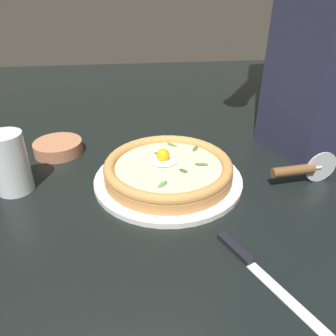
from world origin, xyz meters
name	(u,v)px	position (x,y,z in m)	size (l,w,h in m)	color
ground_plane	(181,186)	(0.00, 0.00, -0.01)	(2.40, 2.40, 0.03)	black
pizza_plate	(168,178)	(-0.03, 0.00, 0.01)	(0.33, 0.33, 0.01)	white
pizza	(168,168)	(-0.03, 0.00, 0.03)	(0.29, 0.29, 0.06)	tan
side_bowl	(58,147)	(-0.30, 0.17, 0.02)	(0.12, 0.12, 0.03)	#BA7852
pizza_cutter	(301,170)	(0.26, -0.05, 0.04)	(0.16, 0.03, 0.07)	silver
table_knife	(252,264)	(0.07, -0.27, 0.00)	(0.11, 0.22, 0.01)	silver
drinking_glass	(11,167)	(-0.36, 0.01, 0.06)	(0.08, 0.08, 0.13)	silver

